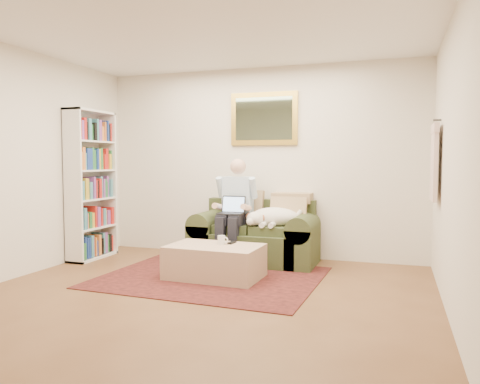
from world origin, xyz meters
The scene contains 12 objects.
room_shell centered at (0.00, 0.35, 1.30)m, with size 4.51×5.00×2.61m.
rug centered at (-0.16, 1.10, 0.01)m, with size 2.40×1.92×0.01m, color black.
sofa centered at (0.08, 2.06, 0.28)m, with size 1.61×0.82×0.96m.
seated_man centered at (-0.16, 1.91, 0.68)m, with size 0.53×0.76×1.35m, color #8CB4D8, non-canonical shape.
laptop centered at (-0.16, 1.85, 0.71)m, with size 0.31×0.25×0.23m.
sleeping_dog centered at (0.36, 1.98, 0.61)m, with size 0.66×0.42×0.25m, color white, non-canonical shape.
ottoman centered at (-0.11, 1.09, 0.19)m, with size 1.03×0.66×0.38m, color tan.
coffee_mug centered at (-0.06, 1.18, 0.43)m, with size 0.08×0.08×0.10m, color white.
tv_remote centered at (0.04, 1.27, 0.39)m, with size 0.05×0.15×0.02m, color black.
bookshelf centered at (-2.10, 1.60, 1.00)m, with size 0.28×0.80×2.00m, color white, non-canonical shape.
wall_mirror centered at (0.08, 2.47, 1.90)m, with size 0.94×0.04×0.72m.
hanging_shirt centered at (2.19, 1.60, 1.35)m, with size 0.06×0.52×0.90m, color beige, non-canonical shape.
Camera 1 is at (1.81, -3.74, 1.32)m, focal length 35.00 mm.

